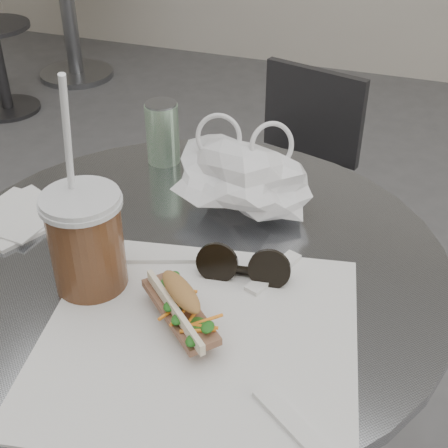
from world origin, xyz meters
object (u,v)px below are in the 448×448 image
(sunglasses, at_px, (243,268))
(cafe_table, at_px, (195,383))
(iced_coffee, at_px, (86,240))
(drink_can, at_px, (163,133))
(banh_mi, at_px, (180,307))
(chair_far, at_px, (282,215))

(sunglasses, bearing_deg, cafe_table, 156.33)
(iced_coffee, bearing_deg, sunglasses, 21.56)
(sunglasses, xyz_separation_m, drink_can, (-0.25, 0.28, 0.03))
(drink_can, bearing_deg, iced_coffee, -81.73)
(banh_mi, bearing_deg, iced_coffee, -151.14)
(chair_far, xyz_separation_m, drink_can, (-0.11, -0.52, 0.48))
(iced_coffee, xyz_separation_m, sunglasses, (0.19, 0.08, -0.05))
(drink_can, bearing_deg, cafe_table, -58.58)
(iced_coffee, bearing_deg, cafe_table, 44.34)
(cafe_table, bearing_deg, sunglasses, -15.76)
(cafe_table, height_order, drink_can, drink_can)
(iced_coffee, relative_size, sunglasses, 2.34)
(chair_far, xyz_separation_m, banh_mi, (0.09, -0.91, 0.46))
(cafe_table, distance_m, iced_coffee, 0.38)
(iced_coffee, relative_size, drink_can, 2.72)
(iced_coffee, bearing_deg, chair_far, 86.20)
(cafe_table, bearing_deg, banh_mi, -72.45)
(cafe_table, height_order, sunglasses, sunglasses)
(cafe_table, relative_size, chair_far, 1.08)
(chair_far, bearing_deg, iced_coffee, 101.74)
(chair_far, distance_m, banh_mi, 1.02)
(banh_mi, relative_size, sunglasses, 1.33)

